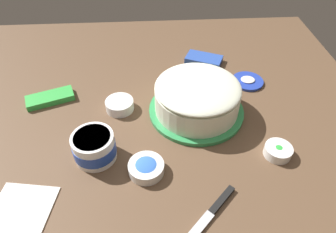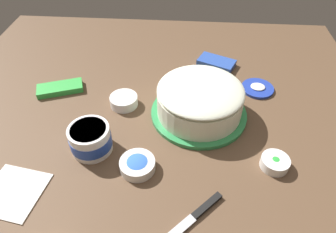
# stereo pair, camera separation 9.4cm
# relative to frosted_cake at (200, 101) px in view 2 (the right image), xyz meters

# --- Properties ---
(ground_plane) EXTENTS (1.54, 1.54, 0.00)m
(ground_plane) POSITION_rel_frosted_cake_xyz_m (0.15, 0.08, -0.06)
(ground_plane) COLOR brown
(frosted_cake) EXTENTS (0.32, 0.32, 0.12)m
(frosted_cake) POSITION_rel_frosted_cake_xyz_m (0.00, 0.00, 0.00)
(frosted_cake) COLOR #339351
(frosted_cake) RESTS_ON ground_plane
(frosting_tub) EXTENTS (0.12, 0.12, 0.08)m
(frosting_tub) POSITION_rel_frosted_cake_xyz_m (0.31, 0.17, -0.02)
(frosting_tub) COLOR white
(frosting_tub) RESTS_ON ground_plane
(frosting_tub_lid) EXTENTS (0.12, 0.12, 0.02)m
(frosting_tub_lid) POSITION_rel_frosted_cake_xyz_m (-0.22, -0.15, -0.05)
(frosting_tub_lid) COLOR #233DAD
(frosting_tub_lid) RESTS_ON ground_plane
(spreading_knife) EXTENTS (0.18, 0.18, 0.01)m
(spreading_knife) POSITION_rel_frosted_cake_xyz_m (0.01, 0.38, -0.05)
(spreading_knife) COLOR silver
(spreading_knife) RESTS_ON ground_plane
(sprinkle_bowl_blue) EXTENTS (0.10, 0.10, 0.03)m
(sprinkle_bowl_blue) POSITION_rel_frosted_cake_xyz_m (0.17, 0.24, -0.04)
(sprinkle_bowl_blue) COLOR white
(sprinkle_bowl_blue) RESTS_ON ground_plane
(sprinkle_bowl_yellow) EXTENTS (0.09, 0.09, 0.04)m
(sprinkle_bowl_yellow) POSITION_rel_frosted_cake_xyz_m (0.26, -0.03, -0.04)
(sprinkle_bowl_yellow) COLOR white
(sprinkle_bowl_yellow) RESTS_ON ground_plane
(sprinkle_bowl_green) EXTENTS (0.08, 0.08, 0.03)m
(sprinkle_bowl_green) POSITION_rel_frosted_cake_xyz_m (-0.21, 0.20, -0.04)
(sprinkle_bowl_green) COLOR white
(sprinkle_bowl_green) RESTS_ON ground_plane
(candy_box_lower) EXTENTS (0.17, 0.12, 0.02)m
(candy_box_lower) POSITION_rel_frosted_cake_xyz_m (0.50, -0.09, -0.05)
(candy_box_lower) COLOR green
(candy_box_lower) RESTS_ON ground_plane
(candy_box_upper) EXTENTS (0.16, 0.13, 0.02)m
(candy_box_upper) POSITION_rel_frosted_cake_xyz_m (-0.07, -0.30, -0.05)
(candy_box_upper) COLOR #2D51B2
(candy_box_upper) RESTS_ON ground_plane
(paper_napkin) EXTENTS (0.17, 0.17, 0.01)m
(paper_napkin) POSITION_rel_frosted_cake_xyz_m (0.48, 0.34, -0.05)
(paper_napkin) COLOR white
(paper_napkin) RESTS_ON ground_plane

